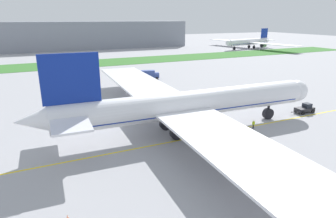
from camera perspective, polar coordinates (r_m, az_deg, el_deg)
ground_plane at (r=52.83m, az=9.31°, el=-5.71°), size 600.00×600.00×0.00m
apron_taxi_line at (r=54.43m, az=8.07°, el=-4.94°), size 280.00×0.36×0.01m
grass_median_strip at (r=143.78m, az=-13.83°, el=8.72°), size 320.00×24.00×0.10m
airliner_foreground at (r=53.45m, az=3.44°, el=0.78°), size 57.19×92.88×15.53m
pushback_tug at (r=72.60m, az=25.14°, el=0.08°), size 6.10×2.58×2.13m
ground_crew_wingwalker_port at (r=55.79m, az=-0.50°, el=-3.11°), size 0.57×0.27×1.62m
ground_crew_marshaller_front at (r=58.70m, az=16.33°, el=-2.76°), size 0.58×0.30×1.66m
traffic_cone_port_wing at (r=34.77m, az=-19.01°, el=-19.32°), size 0.36×0.36×0.58m
service_truck_baggage_loader at (r=102.45m, az=-3.57°, el=6.74°), size 6.42×3.76×3.03m
parked_airliner_far_centre at (r=213.93m, az=15.64°, el=12.49°), size 44.83×72.92×13.23m
terminal_building at (r=212.08m, az=-13.49°, el=13.83°), size 125.02×20.00×18.00m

